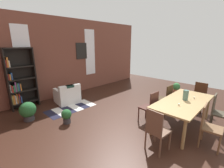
{
  "coord_description": "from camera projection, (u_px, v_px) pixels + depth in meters",
  "views": [
    {
      "loc": [
        -3.18,
        -1.55,
        2.24
      ],
      "look_at": [
        0.46,
        1.98,
        0.87
      ],
      "focal_mm": 24.54,
      "sensor_mm": 36.0,
      "label": 1
    }
  ],
  "objects": [
    {
      "name": "ground_plane",
      "position": [
        156.0,
        135.0,
        3.83
      ],
      "size": [
        11.52,
        11.52,
        0.0
      ],
      "primitive_type": "plane",
      "color": "#361E15"
    },
    {
      "name": "back_wall_brick",
      "position": [
        62.0,
        58.0,
        6.42
      ],
      "size": [
        9.38,
        0.12,
        3.24
      ],
      "primitive_type": "cube",
      "color": "brown",
      "rests_on": "ground"
    },
    {
      "name": "window_pane_0",
      "position": [
        23.0,
        56.0,
        5.32
      ],
      "size": [
        0.55,
        0.02,
        2.11
      ],
      "primitive_type": "cube",
      "color": "white"
    },
    {
      "name": "window_pane_1",
      "position": [
        90.0,
        52.0,
        7.35
      ],
      "size": [
        0.55,
        0.02,
        2.11
      ],
      "primitive_type": "cube",
      "color": "white"
    },
    {
      "name": "dining_table",
      "position": [
        184.0,
        103.0,
        4.1
      ],
      "size": [
        2.12,
        0.98,
        0.74
      ],
      "color": "#9A7C4D",
      "rests_on": "ground"
    },
    {
      "name": "vase_on_table",
      "position": [
        186.0,
        95.0,
        4.1
      ],
      "size": [
        0.14,
        0.14,
        0.27
      ],
      "primitive_type": "cylinder",
      "color": "#4C7266",
      "rests_on": "dining_table"
    },
    {
      "name": "tealight_candle_0",
      "position": [
        194.0,
        98.0,
        4.22
      ],
      "size": [
        0.04,
        0.04,
        0.05
      ],
      "primitive_type": "cylinder",
      "color": "silver",
      "rests_on": "dining_table"
    },
    {
      "name": "tealight_candle_1",
      "position": [
        179.0,
        105.0,
        3.76
      ],
      "size": [
        0.04,
        0.04,
        0.05
      ],
      "primitive_type": "cylinder",
      "color": "silver",
      "rests_on": "dining_table"
    },
    {
      "name": "dining_chair_near_left",
      "position": [
        209.0,
        125.0,
        3.32
      ],
      "size": [
        0.43,
        0.43,
        0.95
      ],
      "color": "brown",
      "rests_on": "ground"
    },
    {
      "name": "dining_chair_head_left",
      "position": [
        157.0,
        129.0,
        3.15
      ],
      "size": [
        0.44,
        0.44,
        0.95
      ],
      "color": "brown",
      "rests_on": "ground"
    },
    {
      "name": "dining_chair_near_right",
      "position": [
        218.0,
        111.0,
        3.98
      ],
      "size": [
        0.42,
        0.42,
        0.95
      ],
      "color": "#433C2E",
      "rests_on": "ground"
    },
    {
      "name": "dining_chair_far_right",
      "position": [
        166.0,
        98.0,
        4.95
      ],
      "size": [
        0.42,
        0.42,
        0.95
      ],
      "color": "#362514",
      "rests_on": "ground"
    },
    {
      "name": "dining_chair_far_left",
      "position": [
        150.0,
        106.0,
        4.28
      ],
      "size": [
        0.42,
        0.42,
        0.95
      ],
      "color": "#3F201A",
      "rests_on": "ground"
    },
    {
      "name": "dining_chair_head_right",
      "position": [
        199.0,
        96.0,
        5.13
      ],
      "size": [
        0.41,
        0.41,
        0.95
      ],
      "color": "#3F2113",
      "rests_on": "ground"
    },
    {
      "name": "bookshelf_tall",
      "position": [
        19.0,
        80.0,
        5.21
      ],
      "size": [
        0.9,
        0.31,
        2.09
      ],
      "color": "black",
      "rests_on": "ground"
    },
    {
      "name": "armchair_white",
      "position": [
        67.0,
        96.0,
        5.86
      ],
      "size": [
        0.89,
        0.89,
        0.75
      ],
      "color": "white",
      "rests_on": "ground"
    },
    {
      "name": "potted_plant_by_shelf",
      "position": [
        28.0,
        111.0,
        4.5
      ],
      "size": [
        0.46,
        0.46,
        0.57
      ],
      "color": "#333338",
      "rests_on": "ground"
    },
    {
      "name": "potted_plant_corner",
      "position": [
        176.0,
        88.0,
        6.88
      ],
      "size": [
        0.32,
        0.32,
        0.5
      ],
      "color": "#9E6042",
      "rests_on": "ground"
    },
    {
      "name": "potted_plant_window",
      "position": [
        66.0,
        116.0,
        4.35
      ],
      "size": [
        0.29,
        0.29,
        0.42
      ],
      "color": "#333338",
      "rests_on": "ground"
    },
    {
      "name": "striped_rug",
      "position": [
        71.0,
        108.0,
        5.4
      ],
      "size": [
        1.68,
        0.8,
        0.01
      ],
      "color": "#1E1E33",
      "rests_on": "ground"
    },
    {
      "name": "framed_picture",
      "position": [
        81.0,
        51.0,
        6.98
      ],
      "size": [
        0.56,
        0.03,
        0.72
      ],
      "primitive_type": "cube",
      "color": "black"
    }
  ]
}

